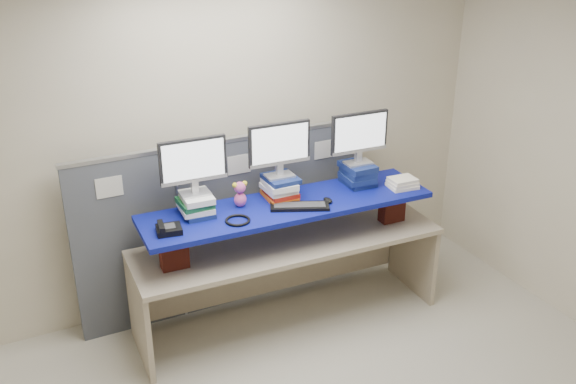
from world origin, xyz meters
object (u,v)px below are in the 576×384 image
blue_board (288,206)px  desk_phone (168,229)px  desk (288,256)px  monitor_left (193,163)px  monitor_center (279,147)px  monitor_right (359,135)px  keyboard (300,206)px

blue_board → desk_phone: desk_phone is taller
desk → monitor_left: bearing=170.5°
desk → monitor_center: size_ratio=5.03×
desk → blue_board: 0.45m
monitor_right → desk_phone: bearing=-172.8°
monitor_right → keyboard: 0.80m
blue_board → monitor_left: monitor_left is taller
keyboard → desk_phone: 1.03m
desk → blue_board: (0.00, 0.00, 0.45)m
monitor_right → blue_board: bearing=-170.3°
blue_board → monitor_center: (-0.02, 0.12, 0.46)m
monitor_right → desk_phone: size_ratio=2.54×
monitor_center → desk_phone: size_ratio=2.54×
monitor_right → keyboard: monitor_right is taller
monitor_left → monitor_center: bearing=0.0°
monitor_left → keyboard: bearing=-16.5°
desk → desk_phone: 1.11m
desk → monitor_left: size_ratio=5.03×
monitor_center → monitor_right: 0.71m
desk → keyboard: (0.05, -0.11, 0.49)m
monitor_left → monitor_center: monitor_center is taller
monitor_right → desk_phone: monitor_right is taller
monitor_center → keyboard: size_ratio=1.06×
monitor_left → desk_phone: (-0.28, -0.20, -0.38)m
monitor_right → desk_phone: (-1.68, -0.15, -0.41)m
monitor_center → keyboard: 0.49m
monitor_center → keyboard: (0.06, -0.23, -0.43)m
desk → monitor_center: 0.92m
blue_board → monitor_center: size_ratio=4.62×
blue_board → monitor_center: monitor_center is taller
desk → desk_phone: desk_phone is taller
desk → keyboard: size_ratio=5.32×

